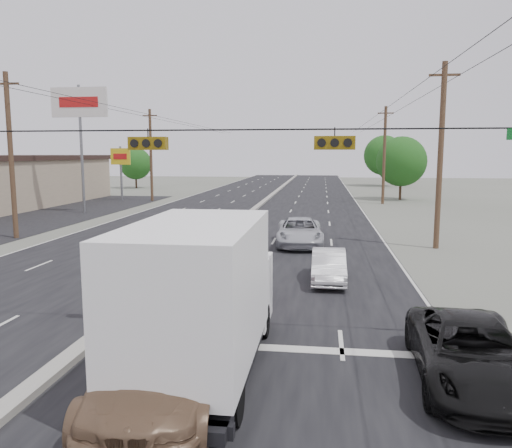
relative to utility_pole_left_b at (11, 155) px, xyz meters
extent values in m
plane|color=#606356|center=(12.50, -15.00, -5.11)|extent=(200.00, 200.00, 0.00)
cube|color=black|center=(12.50, 15.00, -5.11)|extent=(20.00, 160.00, 0.02)
cube|color=gray|center=(12.50, 15.00, -5.01)|extent=(0.50, 160.00, 0.20)
cube|color=black|center=(-4.50, 10.00, -5.11)|extent=(10.00, 42.00, 0.02)
cylinder|color=#422D1E|center=(0.00, 0.00, -0.11)|extent=(0.30, 0.30, 10.00)
cube|color=#422D1E|center=(0.00, 0.00, 4.19)|extent=(1.60, 0.12, 0.12)
cylinder|color=#422D1E|center=(0.00, 25.00, -0.11)|extent=(0.30, 0.30, 10.00)
cube|color=#422D1E|center=(0.00, 25.00, 4.19)|extent=(1.60, 0.12, 0.12)
cylinder|color=#422D1E|center=(25.00, 0.00, -0.11)|extent=(0.30, 0.30, 10.00)
cube|color=#422D1E|center=(25.00, 0.00, 4.19)|extent=(1.60, 0.12, 0.12)
cylinder|color=#422D1E|center=(25.00, 25.00, -0.11)|extent=(0.30, 0.30, 10.00)
cube|color=#422D1E|center=(25.00, 25.00, 4.19)|extent=(1.60, 0.12, 0.12)
cylinder|color=black|center=(12.50, -15.00, 0.69)|extent=(25.00, 0.04, 0.04)
cube|color=#72590C|center=(14.00, -15.00, 0.34)|extent=(1.05, 0.30, 0.35)
cube|color=#72590C|center=(19.00, -15.00, 0.34)|extent=(1.05, 0.30, 0.35)
cylinder|color=slate|center=(-2.00, 13.00, 0.39)|extent=(0.24, 0.24, 11.00)
cube|color=silver|center=(-2.00, 13.00, 4.44)|extent=(5.00, 0.25, 2.50)
cylinder|color=slate|center=(-3.50, 25.00, -2.11)|extent=(0.24, 0.24, 6.00)
cube|color=gold|center=(-3.50, 25.00, -0.21)|extent=(2.20, 0.25, 1.80)
cylinder|color=#382619|center=(-9.50, 45.00, -4.03)|extent=(0.28, 0.28, 2.16)
sphere|color=#225115|center=(-9.50, 45.00, -1.39)|extent=(4.80, 4.80, 4.80)
cylinder|color=#382619|center=(27.50, 30.00, -3.85)|extent=(0.28, 0.28, 2.52)
sphere|color=#225115|center=(27.50, 30.00, -0.77)|extent=(5.60, 5.60, 5.60)
cylinder|color=#382619|center=(28.50, 55.00, -3.67)|extent=(0.28, 0.28, 2.88)
sphere|color=#225115|center=(28.50, 55.00, -0.15)|extent=(6.40, 6.40, 6.40)
cube|color=black|center=(16.00, -17.03, -4.64)|extent=(2.41, 7.30, 0.26)
cube|color=white|center=(16.00, -17.86, -2.87)|extent=(2.62, 5.21, 2.92)
cube|color=white|center=(16.01, -14.37, -3.81)|extent=(2.50, 1.99, 1.88)
cylinder|color=black|center=(14.91, -14.63, -4.64)|extent=(0.31, 0.94, 0.94)
cylinder|color=black|center=(17.10, -14.63, -4.64)|extent=(0.31, 0.94, 0.94)
cylinder|color=black|center=(14.90, -19.31, -4.64)|extent=(0.31, 0.94, 0.94)
cylinder|color=black|center=(17.09, -19.32, -4.64)|extent=(0.31, 0.94, 0.94)
imported|color=brown|center=(15.50, -18.60, -4.24)|extent=(3.03, 6.22, 1.74)
imported|color=#AD0A1D|center=(14.28, -11.98, -4.37)|extent=(1.79, 4.54, 1.47)
imported|color=black|center=(22.10, -16.96, -4.38)|extent=(2.70, 5.38, 1.46)
imported|color=black|center=(13.90, -3.09, -4.37)|extent=(2.28, 4.54, 1.48)
imported|color=silver|center=(19.03, -8.14, -4.47)|extent=(1.36, 3.88, 1.28)
imported|color=#B9BBC2|center=(17.48, -0.09, -4.34)|extent=(2.85, 5.64, 1.53)
imported|color=black|center=(9.54, -3.12, -4.41)|extent=(2.10, 4.89, 1.40)
imported|color=#9C9FA3|center=(11.10, 5.73, -4.43)|extent=(2.84, 5.09, 1.34)
camera|label=1|loc=(18.71, -28.19, 0.06)|focal=35.00mm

